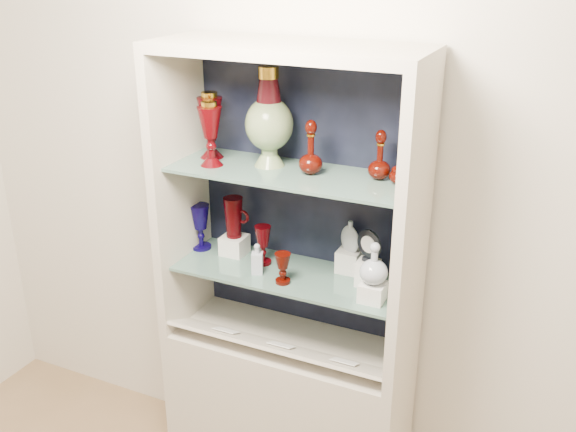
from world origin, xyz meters
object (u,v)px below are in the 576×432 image
at_px(pedestal_lamp_right, 211,134).
at_px(ruby_pitcher, 234,217).
at_px(ruby_goblet_small, 283,268).
at_px(enamel_urn, 269,117).
at_px(flat_flask, 350,236).
at_px(pedestal_lamp_left, 211,125).
at_px(ruby_decanter_a, 311,144).
at_px(cameo_medallion, 369,245).
at_px(ruby_goblet_tall, 263,245).
at_px(clear_round_decanter, 374,264).
at_px(ruby_decanter_b, 380,153).
at_px(clear_square_bottle, 257,259).
at_px(cobalt_goblet, 200,227).
at_px(lidded_bowl, 399,173).

height_order(pedestal_lamp_right, ruby_pitcher, pedestal_lamp_right).
distance_m(pedestal_lamp_right, ruby_goblet_small, 0.58).
bearing_deg(enamel_urn, flat_flask, 12.34).
distance_m(pedestal_lamp_left, ruby_decanter_a, 0.44).
bearing_deg(ruby_goblet_small, flat_flask, 45.45).
xyz_separation_m(pedestal_lamp_right, flat_flask, (0.52, 0.16, -0.39)).
bearing_deg(cameo_medallion, flat_flask, 165.54).
relative_size(ruby_goblet_tall, cameo_medallion, 1.26).
bearing_deg(clear_round_decanter, pedestal_lamp_right, 177.85).
bearing_deg(flat_flask, pedestal_lamp_left, -149.18).
distance_m(ruby_decanter_a, ruby_decanter_b, 0.25).
distance_m(pedestal_lamp_right, ruby_goblet_tall, 0.50).
distance_m(clear_square_bottle, clear_round_decanter, 0.49).
relative_size(ruby_pitcher, flat_flask, 1.34).
relative_size(pedestal_lamp_right, clear_round_decanter, 1.60).
xyz_separation_m(flat_flask, cameo_medallion, (0.10, -0.08, 0.01)).
bearing_deg(cobalt_goblet, ruby_goblet_tall, -3.36).
bearing_deg(cobalt_goblet, ruby_decanter_a, -3.67).
height_order(enamel_urn, flat_flask, enamel_urn).
height_order(pedestal_lamp_left, ruby_decanter_b, pedestal_lamp_left).
xyz_separation_m(pedestal_lamp_left, flat_flask, (0.57, 0.07, -0.40)).
bearing_deg(clear_square_bottle, pedestal_lamp_right, 177.33).
xyz_separation_m(flat_flask, clear_round_decanter, (0.16, -0.19, -0.01)).
bearing_deg(lidded_bowl, ruby_decanter_a, -175.22).
distance_m(pedestal_lamp_right, cobalt_goblet, 0.47).
distance_m(ruby_decanter_a, cobalt_goblet, 0.68).
height_order(pedestal_lamp_left, cobalt_goblet, pedestal_lamp_left).
bearing_deg(ruby_decanter_a, cobalt_goblet, 176.33).
xyz_separation_m(enamel_urn, cameo_medallion, (0.42, -0.01, -0.44)).
bearing_deg(lidded_bowl, enamel_urn, 179.85).
bearing_deg(clear_round_decanter, ruby_pitcher, 168.32).
bearing_deg(clear_square_bottle, clear_round_decanter, -1.94).
bearing_deg(ruby_decanter_a, ruby_decanter_b, 10.88).
bearing_deg(flat_flask, clear_round_decanter, -26.14).
distance_m(ruby_goblet_small, clear_round_decanter, 0.36).
distance_m(ruby_goblet_tall, cameo_medallion, 0.45).
bearing_deg(flat_flask, clear_square_bottle, -128.57).
relative_size(ruby_decanter_a, lidded_bowl, 2.80).
distance_m(ruby_decanter_b, ruby_pitcher, 0.70).
relative_size(pedestal_lamp_left, enamel_urn, 0.69).
distance_m(ruby_pitcher, clear_round_decanter, 0.66).
relative_size(pedestal_lamp_left, pedestal_lamp_right, 1.06).
xyz_separation_m(pedestal_lamp_left, lidded_bowl, (0.76, 0.00, -0.09)).
xyz_separation_m(pedestal_lamp_left, clear_square_bottle, (0.25, -0.10, -0.49)).
bearing_deg(pedestal_lamp_left, cameo_medallion, -0.59).
relative_size(lidded_bowl, ruby_goblet_small, 0.66).
height_order(pedestal_lamp_left, ruby_pitcher, pedestal_lamp_left).
height_order(ruby_decanter_a, ruby_pitcher, ruby_decanter_a).
bearing_deg(ruby_decanter_b, pedestal_lamp_right, -170.04).
relative_size(ruby_goblet_tall, ruby_goblet_small, 1.33).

